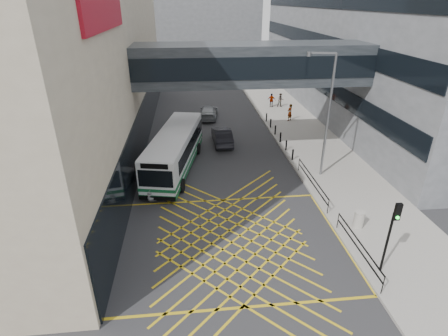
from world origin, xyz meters
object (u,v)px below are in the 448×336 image
object	(u,v)px
pedestrian_c	(272,100)
street_lamp	(326,109)
litter_bin	(359,219)
pedestrian_b	(281,100)
pedestrian_a	(290,112)
car_white	(156,178)
car_dark	(222,136)
car_silver	(208,112)
traffic_light	(392,228)
bus	(175,149)

from	to	relation	value
pedestrian_c	street_lamp	bearing A→B (deg)	109.82
litter_bin	pedestrian_b	world-z (taller)	pedestrian_b
pedestrian_a	pedestrian_c	size ratio (longest dim) A/B	1.11
street_lamp	litter_bin	world-z (taller)	street_lamp
car_white	car_dark	bearing A→B (deg)	-134.98
car_silver	traffic_light	world-z (taller)	traffic_light
car_white	car_dark	size ratio (longest dim) A/B	1.04
bus	car_silver	xyz separation A→B (m)	(3.35, 12.72, -0.88)
bus	car_silver	distance (m)	13.18
bus	pedestrian_b	distance (m)	19.93
car_white	street_lamp	distance (m)	12.72
car_silver	litter_bin	world-z (taller)	car_silver
street_lamp	pedestrian_b	distance (m)	18.64
pedestrian_b	car_white	bearing A→B (deg)	-128.68
street_lamp	pedestrian_c	size ratio (longest dim) A/B	5.38
bus	car_silver	bearing A→B (deg)	87.02
pedestrian_a	pedestrian_b	size ratio (longest dim) A/B	1.10
litter_bin	pedestrian_c	distance (m)	25.00
car_white	pedestrian_c	xyz separation A→B (m)	(12.54, 18.82, 0.20)
pedestrian_b	pedestrian_c	size ratio (longest dim) A/B	1.01
car_silver	pedestrian_b	bearing A→B (deg)	-153.96
car_dark	car_silver	size ratio (longest dim) A/B	1.01
bus	traffic_light	xyz separation A→B (m)	(10.04, -12.84, 1.08)
car_white	car_silver	size ratio (longest dim) A/B	1.04
car_white	pedestrian_b	world-z (taller)	pedestrian_b
litter_bin	pedestrian_b	bearing A→B (deg)	86.01
street_lamp	pedestrian_b	xyz separation A→B (m)	(1.70, 18.08, -4.18)
car_silver	pedestrian_c	bearing A→B (deg)	-150.87
bus	pedestrian_b	size ratio (longest dim) A/B	6.71
litter_bin	car_dark	bearing A→B (deg)	114.77
car_silver	pedestrian_b	world-z (taller)	pedestrian_b
traffic_light	pedestrian_a	distance (m)	23.33
bus	litter_bin	size ratio (longest dim) A/B	11.11
car_white	pedestrian_c	size ratio (longest dim) A/B	3.00
bus	traffic_light	world-z (taller)	traffic_light
traffic_light	pedestrian_c	distance (m)	28.71
pedestrian_a	pedestrian_b	world-z (taller)	pedestrian_a
car_white	car_dark	xyz separation A→B (m)	(5.42, 7.88, -0.04)
pedestrian_b	car_dark	bearing A→B (deg)	-129.79
car_dark	litter_bin	xyz separation A→B (m)	(6.48, -14.04, -0.08)
car_white	car_silver	world-z (taller)	car_white
traffic_light	pedestrian_a	xyz separation A→B (m)	(1.89, 23.19, -1.62)
street_lamp	pedestrian_c	xyz separation A→B (m)	(0.62, 18.21, -4.18)
car_silver	street_lamp	bearing A→B (deg)	123.30
bus	litter_bin	xyz separation A→B (m)	(10.56, -9.18, -0.95)
pedestrian_c	car_white	bearing A→B (deg)	78.08
car_dark	pedestrian_c	xyz separation A→B (m)	(7.13, 10.94, 0.24)
car_silver	car_dark	bearing A→B (deg)	103.01
car_dark	street_lamp	size ratio (longest dim) A/B	0.54
car_dark	pedestrian_a	bearing A→B (deg)	-147.00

